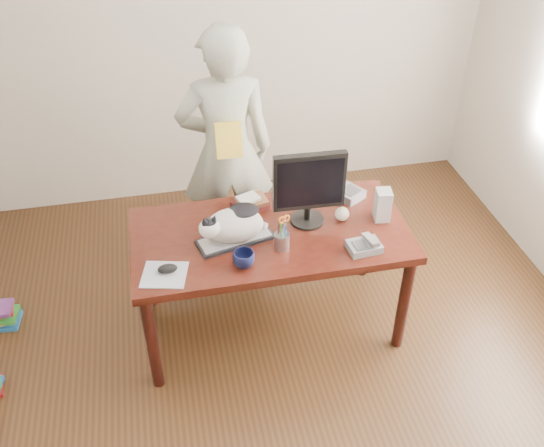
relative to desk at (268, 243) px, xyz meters
The scene contains 16 objects.
room 1.01m from the desk, 90.00° to the right, with size 4.50×4.50×4.50m.
desk is the anchor object (origin of this frame).
keyboard 0.29m from the desk, 150.74° to the right, with size 0.46×0.26×0.03m.
cat 0.37m from the desk, 151.12° to the right, with size 0.42×0.28×0.24m.
monitor 0.47m from the desk, ahead, with size 0.42×0.21×0.47m.
pen_cup 0.31m from the desk, 81.34° to the right, with size 0.11×0.11×0.22m.
mousepad 0.72m from the desk, 152.51° to the right, with size 0.28×0.26×0.01m.
mouse 0.70m from the desk, 153.23° to the right, with size 0.12×0.09×0.04m.
coffee_mug 0.44m from the desk, 120.35° to the right, with size 0.12×0.12×0.09m, color #0D1235.
phone 0.62m from the desk, 35.20° to the right, with size 0.19×0.16×0.08m.
speaker 0.72m from the desk, ahead, with size 0.10×0.11×0.20m.
baseball 0.48m from the desk, ahead, with size 0.08×0.08×0.08m.
book_stack 0.27m from the desk, 109.99° to the left, with size 0.23×0.20×0.08m.
calculator 0.60m from the desk, 18.60° to the left, with size 0.23×0.25×0.06m.
person 0.74m from the desk, 101.86° to the left, with size 0.63×0.41×1.73m, color beige.
held_book 0.69m from the desk, 105.69° to the left, with size 0.17×0.10×0.23m.
Camera 1 is at (-0.55, -2.09, 2.92)m, focal length 40.00 mm.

